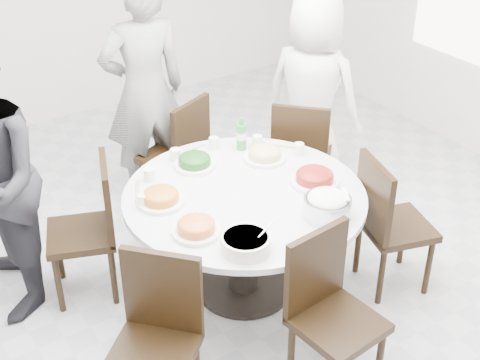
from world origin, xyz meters
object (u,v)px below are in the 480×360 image
chair_se (397,224)px  chair_n (172,154)px  chair_ne (302,154)px  chair_nw (81,231)px  soup_bowl (246,243)px  diner_middle (144,92)px  diner_right (312,96)px  chair_s (339,321)px  dining_table (244,243)px  chair_sw (152,351)px  rice_bowl (327,207)px  beverage_bottle (241,133)px

chair_se → chair_n: bearing=41.6°
chair_ne → chair_n: same height
chair_nw → soup_bowl: size_ratio=3.47×
chair_nw → diner_middle: 1.30m
chair_se → diner_right: (0.32, 1.30, 0.34)m
chair_s → diner_right: diner_right is taller
dining_table → diner_middle: 1.49m
chair_sw → rice_bowl: chair_sw is taller
dining_table → diner_middle: size_ratio=0.82×
chair_s → chair_ne: bearing=52.5°
dining_table → diner_right: (1.18, 0.82, 0.44)m
chair_se → diner_middle: (-0.84, 1.88, 0.44)m
chair_ne → diner_right: 0.48m
dining_table → chair_n: size_ratio=1.58×
chair_s → chair_sw: bearing=153.8°
chair_sw → diner_middle: bearing=111.2°
chair_sw → chair_ne: bearing=80.0°
chair_sw → chair_nw: bearing=132.9°
chair_se → dining_table: bearing=77.0°
chair_s → diner_right: (1.23, 1.78, 0.34)m
diner_middle → chair_s: bearing=94.8°
diner_right → chair_s: bearing=119.0°
dining_table → chair_s: size_ratio=1.58×
chair_se → rice_bowl: 0.69m
soup_bowl → diner_middle: bearing=79.9°
rice_bowl → chair_ne: bearing=58.0°
dining_table → chair_se: (0.86, -0.49, 0.10)m
soup_bowl → chair_s: bearing=-61.3°
chair_ne → chair_nw: 1.80m
chair_n → beverage_bottle: bearing=83.9°
chair_se → chair_s: bearing=134.4°
chair_n → beverage_bottle: (0.20, -0.65, 0.39)m
dining_table → soup_bowl: size_ratio=5.48×
chair_n → diner_middle: bearing=-97.0°
chair_nw → chair_se: same height
chair_ne → rice_bowl: (-0.67, -1.06, 0.33)m
chair_ne → chair_n: 0.99m
diner_right → beverage_bottle: bearing=84.0°
dining_table → chair_sw: bearing=-147.4°
chair_ne → beverage_bottle: (-0.63, -0.11, 0.39)m
chair_nw → chair_se: 2.02m
chair_nw → rice_bowl: chair_nw is taller
chair_se → soup_bowl: 1.21m
dining_table → diner_right: bearing=34.6°
chair_se → diner_right: size_ratio=0.58×
chair_ne → chair_sw: size_ratio=1.00×
chair_s → diner_right: bearing=49.9°
soup_bowl → chair_se: bearing=-0.4°
chair_n → diner_right: size_ratio=0.58×
diner_right → chair_n: bearing=47.1°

